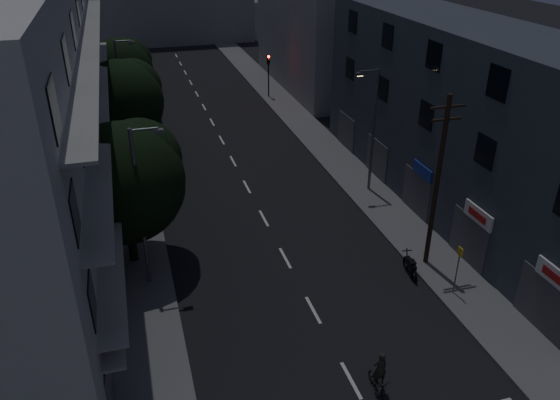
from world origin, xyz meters
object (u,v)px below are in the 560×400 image
utility_pole (437,180)px  bus_stop_sign (458,262)px  motorcycle (410,266)px  cyclist (379,379)px

utility_pole → bus_stop_sign: size_ratio=3.56×
motorcycle → cyclist: (-4.90, -6.61, 0.19)m
motorcycle → cyclist: cyclist is taller
utility_pole → bus_stop_sign: bearing=-91.3°
utility_pole → cyclist: utility_pole is taller
utility_pole → cyclist: (-6.15, -7.22, -4.21)m
bus_stop_sign → motorcycle: bus_stop_sign is taller
bus_stop_sign → cyclist: bearing=-143.6°
cyclist → bus_stop_sign: bearing=34.7°
motorcycle → utility_pole: bearing=33.9°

